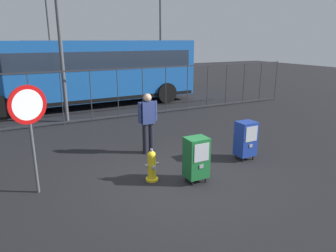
{
  "coord_description": "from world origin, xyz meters",
  "views": [
    {
      "loc": [
        -3.18,
        -5.57,
        3.05
      ],
      "look_at": [
        0.3,
        1.2,
        0.9
      ],
      "focal_mm": 32.84,
      "sensor_mm": 36.0,
      "label": 1
    }
  ],
  "objects": [
    {
      "name": "fence_barrier",
      "position": [
        0.0,
        5.97,
        1.02
      ],
      "size": [
        18.03,
        0.04,
        2.0
      ],
      "color": "#2D2D33",
      "rests_on": "ground_plane"
    },
    {
      "name": "fire_hydrant",
      "position": [
        -0.62,
        0.21,
        0.35
      ],
      "size": [
        0.33,
        0.32,
        0.75
      ],
      "color": "yellow",
      "rests_on": "ground_plane"
    },
    {
      "name": "street_light_far_left",
      "position": [
        5.39,
        12.1,
        4.37
      ],
      "size": [
        0.32,
        0.32,
        7.61
      ],
      "color": "#4C4F54",
      "rests_on": "ground_plane"
    },
    {
      "name": "ground_plane",
      "position": [
        0.0,
        0.0,
        0.0
      ],
      "size": [
        60.0,
        60.0,
        0.0
      ],
      "primitive_type": "plane",
      "color": "black"
    },
    {
      "name": "street_light_near_left",
      "position": [
        -0.79,
        14.28,
        3.86
      ],
      "size": [
        0.32,
        0.32,
        6.62
      ],
      "color": "#4C4F54",
      "rests_on": "ground_plane"
    },
    {
      "name": "bus_near",
      "position": [
        -0.08,
        8.97,
        1.71
      ],
      "size": [
        10.58,
        3.06,
        3.0
      ],
      "rotation": [
        0.0,
        0.0,
        0.03
      ],
      "color": "#19519E",
      "rests_on": "ground_plane"
    },
    {
      "name": "newspaper_box_primary",
      "position": [
        0.23,
        -0.29,
        0.57
      ],
      "size": [
        0.48,
        0.42,
        1.02
      ],
      "color": "black",
      "rests_on": "ground_plane"
    },
    {
      "name": "bus_far",
      "position": [
        2.93,
        13.94,
        1.71
      ],
      "size": [
        10.55,
        2.94,
        3.0
      ],
      "rotation": [
        0.0,
        0.0,
        0.02
      ],
      "color": "#4C5156",
      "rests_on": "ground_plane"
    },
    {
      "name": "stop_sign",
      "position": [
        -2.94,
        0.76,
        1.6
      ],
      "size": [
        0.71,
        0.31,
        2.23
      ],
      "color": "#4C4F54",
      "rests_on": "ground_plane"
    },
    {
      "name": "pedestrian",
      "position": [
        0.01,
        1.84,
        0.95
      ],
      "size": [
        0.55,
        0.22,
        1.67
      ],
      "color": "black",
      "rests_on": "ground_plane"
    },
    {
      "name": "newspaper_box_secondary",
      "position": [
        2.08,
        0.25,
        0.57
      ],
      "size": [
        0.48,
        0.42,
        1.02
      ],
      "color": "black",
      "rests_on": "ground_plane"
    }
  ]
}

